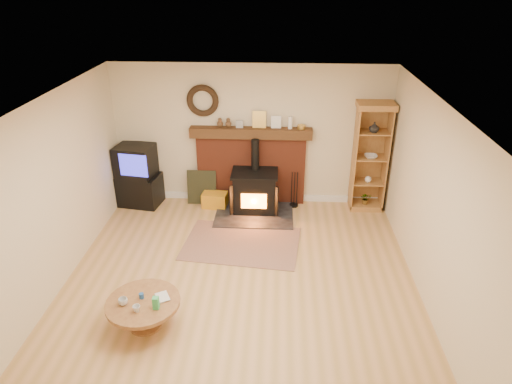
# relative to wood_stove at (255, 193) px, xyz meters

# --- Properties ---
(ground) EXTENTS (5.50, 5.50, 0.00)m
(ground) POSITION_rel_wood_stove_xyz_m (-0.09, -2.28, -0.38)
(ground) COLOR tan
(ground) RESTS_ON ground
(room_shell) EXTENTS (5.02, 5.52, 2.61)m
(room_shell) POSITION_rel_wood_stove_xyz_m (-0.11, -2.18, 1.34)
(room_shell) COLOR beige
(room_shell) RESTS_ON ground
(chimney_breast) EXTENTS (2.20, 0.22, 1.78)m
(chimney_breast) POSITION_rel_wood_stove_xyz_m (-0.09, 0.39, 0.42)
(chimney_breast) COLOR maroon
(chimney_breast) RESTS_ON ground
(wood_stove) EXTENTS (1.40, 1.00, 1.33)m
(wood_stove) POSITION_rel_wood_stove_xyz_m (0.00, 0.00, 0.00)
(wood_stove) COLOR black
(wood_stove) RESTS_ON ground
(area_rug) EXTENTS (1.96, 1.45, 0.01)m
(area_rug) POSITION_rel_wood_stove_xyz_m (-0.15, -1.14, -0.37)
(area_rug) COLOR brown
(area_rug) RESTS_ON ground
(tv_unit) EXTENTS (0.87, 0.67, 1.16)m
(tv_unit) POSITION_rel_wood_stove_xyz_m (-2.20, 0.19, 0.18)
(tv_unit) COLOR black
(tv_unit) RESTS_ON ground
(curio_cabinet) EXTENTS (0.64, 0.46, 2.01)m
(curio_cabinet) POSITION_rel_wood_stove_xyz_m (2.05, 0.28, 0.63)
(curio_cabinet) COLOR #9A5E32
(curio_cabinet) RESTS_ON ground
(firelog_box) EXTENTS (0.49, 0.34, 0.28)m
(firelog_box) POSITION_rel_wood_stove_xyz_m (-0.75, 0.12, -0.24)
(firelog_box) COLOR yellow
(firelog_box) RESTS_ON ground
(leaning_painting) EXTENTS (0.55, 0.15, 0.65)m
(leaning_painting) POSITION_rel_wood_stove_xyz_m (-1.02, 0.27, -0.05)
(leaning_painting) COLOR black
(leaning_painting) RESTS_ON ground
(fire_tools) EXTENTS (0.16, 0.16, 0.70)m
(fire_tools) POSITION_rel_wood_stove_xyz_m (0.73, 0.22, -0.24)
(fire_tools) COLOR black
(fire_tools) RESTS_ON ground
(coffee_table) EXTENTS (0.91, 0.91, 0.55)m
(coffee_table) POSITION_rel_wood_stove_xyz_m (-1.20, -3.10, -0.06)
(coffee_table) COLOR brown
(coffee_table) RESTS_ON ground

